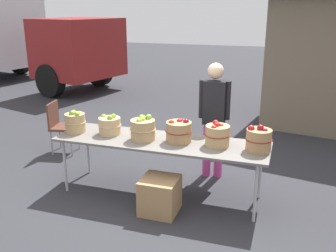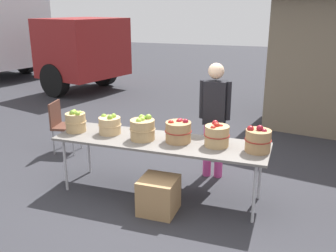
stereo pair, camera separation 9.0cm
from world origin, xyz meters
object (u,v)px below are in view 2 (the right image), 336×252
(apple_basket_green_2, at_px, (143,129))
(folding_chair, at_px, (62,123))
(apple_basket_red_0, at_px, (178,131))
(apple_basket_red_2, at_px, (258,140))
(vendor_adult, at_px, (215,112))
(apple_basket_red_1, at_px, (217,135))
(produce_crate, at_px, (159,195))
(box_truck, at_px, (6,34))
(apple_basket_green_1, at_px, (110,125))
(apple_basket_green_0, at_px, (76,122))
(market_table, at_px, (160,143))

(apple_basket_green_2, height_order, folding_chair, apple_basket_green_2)
(apple_basket_red_0, xyz_separation_m, folding_chair, (-2.32, 0.88, -0.38))
(apple_basket_red_2, bearing_deg, vendor_adult, 132.04)
(apple_basket_red_1, distance_m, produce_crate, 1.00)
(folding_chair, xyz_separation_m, produce_crate, (2.22, -1.34, -0.29))
(box_truck, height_order, produce_crate, box_truck)
(apple_basket_green_1, height_order, apple_basket_red_0, apple_basket_red_0)
(apple_basket_red_2, distance_m, folding_chair, 3.43)
(apple_basket_green_0, bearing_deg, produce_crate, -16.37)
(folding_chair, bearing_deg, market_table, -124.45)
(apple_basket_red_2, bearing_deg, apple_basket_green_0, -178.74)
(apple_basket_green_1, relative_size, apple_basket_red_2, 0.96)
(apple_basket_red_1, bearing_deg, apple_basket_green_1, -179.93)
(apple_basket_red_0, height_order, folding_chair, apple_basket_red_0)
(vendor_adult, distance_m, folding_chair, 2.66)
(apple_basket_green_1, bearing_deg, vendor_adult, 30.43)
(market_table, bearing_deg, apple_basket_green_1, 176.80)
(apple_basket_red_2, xyz_separation_m, vendor_adult, (-0.68, 0.75, 0.08))
(market_table, distance_m, box_truck, 9.94)
(apple_basket_red_1, bearing_deg, folding_chair, 162.68)
(apple_basket_red_2, bearing_deg, apple_basket_red_1, 177.34)
(vendor_adult, bearing_deg, apple_basket_green_2, 43.78)
(apple_basket_red_0, xyz_separation_m, vendor_adult, (0.29, 0.74, 0.08))
(market_table, bearing_deg, apple_basket_red_0, 8.22)
(box_truck, bearing_deg, vendor_adult, -17.99)
(apple_basket_red_1, distance_m, box_truck, 10.46)
(apple_basket_green_0, xyz_separation_m, produce_crate, (1.33, -0.39, -0.67))
(market_table, distance_m, apple_basket_green_0, 1.21)
(folding_chair, height_order, produce_crate, folding_chair)
(apple_basket_red_0, bearing_deg, box_truck, 142.30)
(box_truck, bearing_deg, apple_basket_green_1, -25.97)
(apple_basket_green_1, xyz_separation_m, produce_crate, (0.86, -0.46, -0.65))
(apple_basket_green_0, distance_m, apple_basket_green_1, 0.48)
(apple_basket_green_0, xyz_separation_m, apple_basket_red_0, (1.42, 0.07, -0.00))
(apple_basket_green_0, xyz_separation_m, apple_basket_red_2, (2.39, 0.05, 0.00))
(apple_basket_red_0, relative_size, vendor_adult, 0.20)
(apple_basket_green_1, xyz_separation_m, box_truck, (-7.01, 6.15, 0.62))
(market_table, relative_size, apple_basket_red_2, 8.42)
(market_table, height_order, apple_basket_green_0, apple_basket_green_0)
(apple_basket_green_0, xyz_separation_m, apple_basket_green_1, (0.47, 0.07, -0.02))
(apple_basket_red_2, distance_m, box_truck, 10.87)
(apple_basket_green_0, height_order, vendor_adult, vendor_adult)
(apple_basket_green_1, bearing_deg, market_table, -3.20)
(apple_basket_green_0, xyz_separation_m, apple_basket_green_2, (0.97, -0.00, 0.00))
(apple_basket_green_2, relative_size, apple_basket_red_2, 1.02)
(box_truck, relative_size, produce_crate, 18.57)
(market_table, xyz_separation_m, vendor_adult, (0.52, 0.77, 0.25))
(apple_basket_green_2, distance_m, folding_chair, 2.13)
(apple_basket_green_1, height_order, box_truck, box_truck)
(apple_basket_red_2, height_order, folding_chair, apple_basket_red_2)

